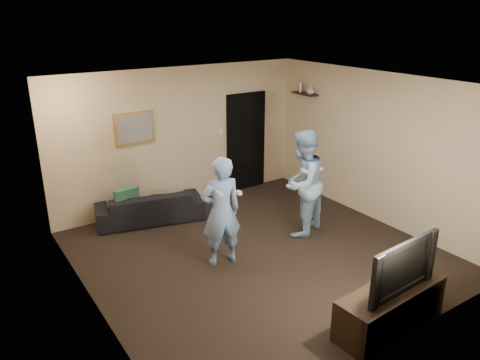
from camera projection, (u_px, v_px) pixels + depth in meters
ground at (258, 254)px, 7.22m from camera, size 5.00×5.00×0.00m
ceiling at (261, 84)px, 6.32m from camera, size 5.00×5.00×0.04m
wall_back at (181, 137)px, 8.73m from camera, size 5.00×0.04×2.60m
wall_front at (401, 241)px, 4.82m from camera, size 5.00×0.04×2.60m
wall_left at (86, 214)px, 5.47m from camera, size 0.04×5.00×2.60m
wall_right at (377, 148)px, 8.07m from camera, size 0.04×5.00×2.60m
sofa at (149, 206)px, 8.27m from camera, size 1.97×1.15×0.54m
throw_pillow at (127, 200)px, 7.99m from camera, size 0.44×0.18×0.43m
painting_frame at (135, 128)px, 8.14m from camera, size 0.72×0.05×0.57m
painting_canvas at (135, 129)px, 8.12m from camera, size 0.62×0.01×0.47m
doorway at (246, 142)px, 9.56m from camera, size 0.90×0.06×2.00m
light_switch at (221, 132)px, 9.15m from camera, size 0.08×0.02×0.12m
wall_shelf at (305, 94)px, 9.18m from camera, size 0.20×0.60×0.03m
shelf_vase at (311, 90)px, 9.02m from camera, size 0.17×0.17×0.15m
shelf_figurine at (300, 87)px, 9.26m from camera, size 0.06×0.06×0.18m
tv_console at (390, 308)px, 5.49m from camera, size 1.52×0.57×0.53m
television at (396, 264)px, 5.28m from camera, size 1.14×0.22×0.65m
wii_player_left at (221, 211)px, 6.70m from camera, size 0.66×0.54×1.65m
wii_player_right at (302, 183)px, 7.60m from camera, size 1.04×0.93×1.77m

